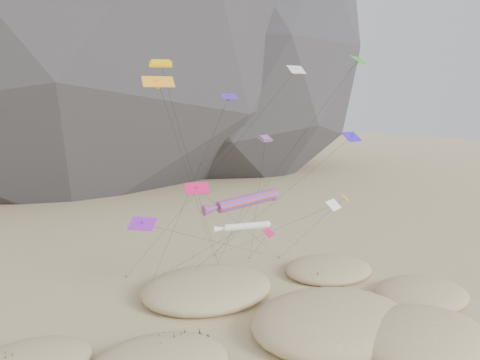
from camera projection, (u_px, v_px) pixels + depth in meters
name	position (u px, v px, depth m)	size (l,w,h in m)	color
ground	(321.00, 353.00, 40.53)	(500.00, 500.00, 0.00)	#CCB789
dunes	(285.00, 332.00, 42.84)	(49.36, 36.80, 3.85)	#CCB789
dune_grass	(272.00, 336.00, 41.76)	(43.82, 28.93, 1.44)	black
kite_stakes	(205.00, 269.00, 60.71)	(20.70, 7.61, 0.30)	#3F2D1E
rainbow_tube_kite	(244.00, 201.00, 50.05)	(9.34, 8.69, 12.09)	#FF381A
white_tube_kite	(244.00, 227.00, 47.65)	(5.52, 15.83, 9.60)	white
orange_parafoil	(162.00, 68.00, 46.63)	(11.66, 7.67, 25.76)	#ECAF0C
multi_parafoil	(265.00, 141.00, 52.28)	(5.69, 10.75, 17.96)	red
delta_kites	(267.00, 150.00, 47.60)	(28.92, 22.16, 26.73)	#3117C7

